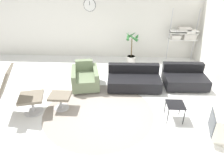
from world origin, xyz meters
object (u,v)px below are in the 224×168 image
armchair_red (85,78)px  crt_television (223,127)px  couch_second (184,79)px  shelf_unit (185,34)px  lounge_chair (10,86)px  side_table (175,106)px  potted_plant (132,50)px  ottoman (60,98)px  couch_low (134,80)px

armchair_red → crt_television: size_ratio=1.65×
couch_second → shelf_unit: 2.09m
lounge_chair → couch_second: size_ratio=1.06×
lounge_chair → armchair_red: (1.38, 1.36, -0.48)m
couch_second → side_table: (-0.63, -1.58, 0.14)m
side_table → potted_plant: 3.33m
side_table → crt_television: 0.98m
lounge_chair → shelf_unit: size_ratio=0.68×
couch_second → crt_television: (0.12, -2.21, 0.14)m
ottoman → side_table: side_table is taller
couch_low → lounge_chair: bearing=25.8°
crt_television → armchair_red: bearing=69.5°
potted_plant → ottoman: bearing=-121.2°
side_table → potted_plant: potted_plant is taller
crt_television → potted_plant: size_ratio=0.54×
lounge_chair → armchair_red: size_ratio=1.21×
lounge_chair → crt_television: (4.35, -0.64, -0.38)m
couch_low → couch_second: same height
armchair_red → shelf_unit: 3.92m
couch_low → shelf_unit: shelf_unit is taller
ottoman → couch_low: couch_low is taller
lounge_chair → side_table: bearing=74.6°
armchair_red → potted_plant: bearing=-138.5°
armchair_red → side_table: size_ratio=2.58×
ottoman → couch_second: bearing=21.8°
ottoman → crt_television: (3.38, -0.91, 0.07)m
lounge_chair → crt_television: size_ratio=2.00×
armchair_red → shelf_unit: bearing=-158.6°
couch_second → potted_plant: size_ratio=1.02×
shelf_unit → potted_plant: bearing=-171.7°
armchair_red → potted_plant: (1.37, 1.84, 0.21)m
lounge_chair → side_table: lounge_chair is taller
lounge_chair → couch_second: 4.54m
lounge_chair → ottoman: bearing=90.0°
potted_plant → lounge_chair: bearing=-130.7°
potted_plant → side_table: bearing=-75.2°
ottoman → crt_television: size_ratio=0.78×
lounge_chair → armchair_red: lounge_chair is taller
lounge_chair → potted_plant: lounge_chair is taller
potted_plant → shelf_unit: bearing=8.3°
ottoman → potted_plant: potted_plant is taller
armchair_red → crt_television: bearing=134.2°
side_table → shelf_unit: size_ratio=0.22×
crt_television → shelf_unit: 4.17m
potted_plant → crt_television: bearing=-67.4°
ottoman → couch_low: bearing=32.8°
lounge_chair → ottoman: lounge_chair is taller
armchair_red → side_table: (2.22, -1.37, 0.10)m
ottoman → lounge_chair: bearing=-164.9°
side_table → ottoman: bearing=174.0°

